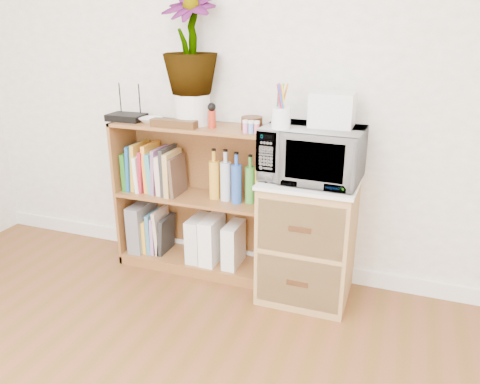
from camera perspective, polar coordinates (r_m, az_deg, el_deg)
The scene contains 21 objects.
skirting_board at distance 3.14m, azimuth 1.62°, elevation -8.08°, with size 4.00×0.02×0.10m, color white.
bookshelf at distance 2.96m, azimuth -5.60°, elevation -0.87°, with size 1.00×0.30×0.95m, color brown.
wicker_unit at distance 2.72m, azimuth 8.25°, elevation -5.80°, with size 0.50×0.45×0.70m, color #9E7542.
microwave at distance 2.53m, azimuth 8.78°, elevation 4.63°, with size 0.52×0.35×0.29m, color silver.
pen_cup at distance 2.44m, azimuth 5.01°, elevation 8.98°, with size 0.10×0.10×0.11m, color white.
small_appliance at distance 2.52m, azimuth 11.21°, elevation 9.85°, with size 0.22×0.19×0.18m, color silver.
router at distance 3.02m, azimuth -13.65°, elevation 8.86°, with size 0.22×0.15×0.04m, color black.
white_bowl at distance 2.92m, azimuth -10.81°, elevation 8.60°, with size 0.13×0.13×0.03m, color silver.
plant_pot at distance 2.83m, azimuth -5.81°, elevation 10.02°, with size 0.21×0.21×0.18m, color silver.
potted_plant at distance 2.79m, azimuth -6.09°, elevation 17.65°, with size 0.32×0.32×0.57m, color #2A692A.
trinket_box at distance 2.77m, azimuth -8.07°, elevation 8.27°, with size 0.28×0.07×0.04m, color #34200E.
kokeshi_doll at distance 2.72m, azimuth -3.44°, elevation 8.82°, with size 0.04×0.04×0.10m, color #AC2815.
wooden_bowl at distance 2.69m, azimuth 1.44°, elevation 8.41°, with size 0.12×0.12×0.07m, color #3C2310.
paint_jars at distance 2.59m, azimuth 1.35°, elevation 7.71°, with size 0.10×0.04×0.05m, color pink.
file_box at distance 3.24m, azimuth -11.82°, elevation -4.04°, with size 0.10×0.26×0.32m, color slate.
magazine_holder_left at distance 3.05m, azimuth -5.12°, elevation -5.60°, with size 0.09×0.23×0.29m, color silver.
magazine_holder_mid at distance 3.01m, azimuth -3.42°, elevation -5.79°, with size 0.09×0.24×0.30m, color white.
magazine_holder_right at distance 2.96m, azimuth -0.78°, elevation -6.41°, with size 0.09×0.22×0.28m, color white.
cookbooks at distance 3.04m, azimuth -10.41°, elevation 2.64°, with size 0.37×0.20×0.31m.
liquor_bottles at distance 2.80m, azimuth -0.41°, elevation 1.75°, with size 0.37×0.07×0.31m.
lower_books at distance 3.19m, azimuth -9.88°, elevation -4.86°, with size 0.16×0.19×0.30m.
Camera 1 is at (0.87, -0.39, 1.53)m, focal length 35.00 mm.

